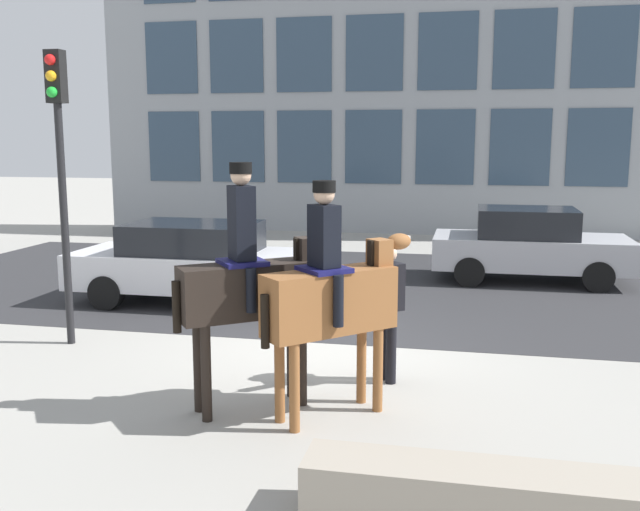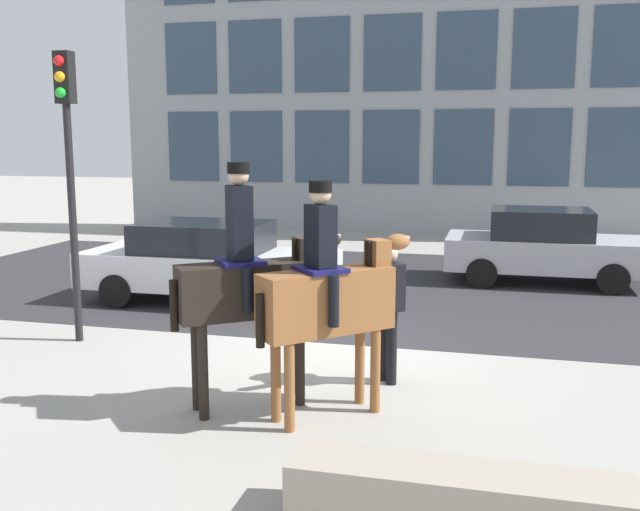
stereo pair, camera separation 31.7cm
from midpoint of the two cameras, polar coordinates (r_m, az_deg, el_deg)
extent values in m
plane|color=#9E9B93|center=(10.03, 1.55, -7.88)|extent=(80.00, 80.00, 0.00)
cube|color=#2D2D30|center=(14.56, 5.66, -2.45)|extent=(20.02, 8.50, 0.01)
cube|color=#33475B|center=(24.25, -9.73, 8.59)|extent=(1.76, 0.02, 2.27)
cube|color=#33475B|center=(23.45, -4.75, 8.67)|extent=(1.76, 0.02, 2.27)
cube|color=#33475B|center=(22.83, 0.55, 8.69)|extent=(1.76, 0.02, 2.27)
cube|color=#33475B|center=(22.41, 6.09, 8.62)|extent=(1.76, 0.02, 2.27)
cube|color=#33475B|center=(22.21, 11.79, 8.47)|extent=(1.76, 0.02, 2.27)
cube|color=#33475B|center=(22.22, 17.53, 8.24)|extent=(1.76, 0.02, 2.27)
cube|color=#33475B|center=(22.44, 23.20, 7.93)|extent=(1.76, 0.02, 2.27)
cube|color=#33475B|center=(24.39, -9.92, 15.26)|extent=(1.76, 0.02, 2.27)
cube|color=#33475B|center=(23.59, -4.84, 15.57)|extent=(1.76, 0.02, 2.27)
cube|color=#33475B|center=(22.97, 0.56, 15.77)|extent=(1.76, 0.02, 2.27)
cube|color=#33475B|center=(22.56, 6.22, 15.83)|extent=(1.76, 0.02, 2.27)
cube|color=#33475B|center=(22.35, 12.04, 15.75)|extent=(1.76, 0.02, 2.27)
cube|color=#33475B|center=(22.36, 17.89, 15.51)|extent=(1.76, 0.02, 2.27)
cube|color=#33475B|center=(22.59, 23.67, 15.11)|extent=(1.76, 0.02, 2.27)
cube|color=black|center=(7.80, -4.67, -2.75)|extent=(1.49, 1.27, 0.59)
cylinder|color=black|center=(8.33, -1.29, -7.75)|extent=(0.11, 0.11, 1.05)
cylinder|color=black|center=(8.05, -0.47, -8.35)|extent=(0.11, 0.11, 1.05)
cylinder|color=black|center=(8.01, -8.73, -8.57)|extent=(0.11, 0.11, 1.05)
cylinder|color=black|center=(7.72, -8.16, -9.23)|extent=(0.11, 0.11, 1.05)
cube|color=black|center=(7.97, -0.09, -0.15)|extent=(0.31, 0.31, 0.45)
cube|color=black|center=(7.92, -0.89, -0.06)|extent=(0.08, 0.09, 0.41)
ellipsoid|color=black|center=(8.05, 1.73, 1.23)|extent=(0.38, 0.35, 0.19)
cube|color=silver|center=(8.09, 2.36, 1.41)|extent=(0.12, 0.11, 0.08)
cylinder|color=black|center=(7.62, -10.44, -3.97)|extent=(0.09, 0.09, 0.55)
cube|color=#14144C|center=(7.72, -5.24, -0.50)|extent=(0.66, 0.66, 0.05)
cube|color=black|center=(7.65, -5.29, 2.64)|extent=(0.37, 0.39, 0.79)
sphere|color=#D1A889|center=(7.61, -5.34, 6.42)|extent=(0.22, 0.22, 0.22)
cylinder|color=black|center=(7.61, -5.35, 7.00)|extent=(0.24, 0.24, 0.12)
cylinder|color=black|center=(8.02, -5.80, -2.00)|extent=(0.11, 0.11, 0.47)
cylinder|color=black|center=(7.51, -4.59, -2.75)|extent=(0.11, 0.11, 0.47)
cube|color=brown|center=(7.52, 1.73, -3.71)|extent=(1.36, 1.34, 0.67)
cylinder|color=brown|center=(8.14, 4.32, -8.57)|extent=(0.11, 0.11, 0.94)
cylinder|color=brown|center=(7.90, 5.60, -9.15)|extent=(0.11, 0.11, 0.94)
cylinder|color=brown|center=(7.62, -2.35, -9.82)|extent=(0.11, 0.11, 0.94)
cylinder|color=brown|center=(7.37, -1.22, -10.51)|extent=(0.11, 0.11, 0.94)
cube|color=brown|center=(7.81, 5.78, -0.59)|extent=(0.31, 0.31, 0.51)
cube|color=black|center=(7.73, 5.06, -0.53)|extent=(0.08, 0.08, 0.46)
ellipsoid|color=brown|center=(7.93, 7.37, 1.08)|extent=(0.36, 0.35, 0.18)
cube|color=silver|center=(7.98, 7.89, 1.27)|extent=(0.11, 0.11, 0.07)
cylinder|color=black|center=(7.18, -3.56, -5.25)|extent=(0.09, 0.09, 0.55)
cube|color=#14144C|center=(7.41, 1.26, -1.11)|extent=(0.65, 0.65, 0.05)
cube|color=black|center=(7.36, 1.27, 1.58)|extent=(0.38, 0.38, 0.64)
sphere|color=#D1A889|center=(7.31, 1.28, 4.94)|extent=(0.22, 0.22, 0.22)
cylinder|color=black|center=(7.31, 1.29, 5.54)|extent=(0.24, 0.24, 0.12)
cylinder|color=black|center=(7.70, 0.20, -2.89)|extent=(0.11, 0.11, 0.53)
cylinder|color=black|center=(7.25, 2.37, -3.68)|extent=(0.11, 0.11, 0.53)
cylinder|color=black|center=(8.78, 6.79, -7.31)|extent=(0.13, 0.13, 0.93)
cylinder|color=black|center=(8.91, 6.22, -7.06)|extent=(0.13, 0.13, 0.93)
cube|color=black|center=(8.66, 6.60, -2.42)|extent=(0.43, 0.45, 0.57)
sphere|color=#D1A889|center=(8.59, 6.64, 0.09)|extent=(0.20, 0.20, 0.20)
cube|color=black|center=(8.34, 5.72, -1.77)|extent=(0.47, 0.43, 0.09)
cone|color=orange|center=(8.16, 3.66, -1.99)|extent=(0.16, 0.15, 0.04)
cube|color=silver|center=(13.16, -8.11, -1.03)|extent=(4.57, 1.84, 0.63)
cube|color=black|center=(13.11, -8.63, 1.48)|extent=(2.29, 1.62, 0.53)
cylinder|color=black|center=(11.96, -3.31, -3.54)|extent=(0.61, 0.22, 0.61)
cylinder|color=black|center=(13.55, -1.16, -2.00)|extent=(0.61, 0.22, 0.61)
cylinder|color=black|center=(13.08, -15.25, -2.74)|extent=(0.61, 0.22, 0.61)
cylinder|color=black|center=(14.55, -11.99, -1.41)|extent=(0.61, 0.22, 0.61)
cube|color=#B7B7BC|center=(15.48, 18.07, 0.19)|extent=(3.97, 1.81, 0.65)
cube|color=black|center=(15.39, 17.82, 2.47)|extent=(1.98, 1.59, 0.59)
cylinder|color=black|center=(14.86, 22.95, -1.73)|extent=(0.61, 0.22, 0.61)
cylinder|color=black|center=(16.48, 22.10, -0.65)|extent=(0.61, 0.22, 0.61)
cylinder|color=black|center=(14.67, 13.42, -1.37)|extent=(0.61, 0.22, 0.61)
cylinder|color=black|center=(16.32, 13.52, -0.31)|extent=(0.61, 0.22, 0.61)
cylinder|color=black|center=(10.88, -18.36, 2.31)|extent=(0.11, 0.11, 3.45)
cube|color=black|center=(10.84, -18.94, 13.32)|extent=(0.24, 0.19, 0.72)
sphere|color=red|center=(10.76, -19.36, 14.49)|extent=(0.15, 0.15, 0.15)
sphere|color=orange|center=(10.74, -19.30, 13.35)|extent=(0.15, 0.15, 0.15)
sphere|color=green|center=(10.72, -19.23, 12.20)|extent=(0.15, 0.15, 0.15)
cube|color=#9E9384|center=(5.90, 12.49, -18.52)|extent=(2.63, 0.56, 0.47)
camera|label=1|loc=(0.16, -88.92, 0.18)|focal=40.00mm
camera|label=2|loc=(0.16, 91.08, -0.18)|focal=40.00mm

